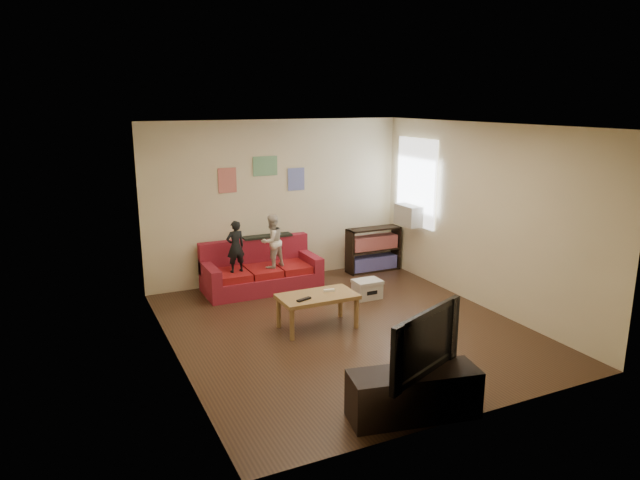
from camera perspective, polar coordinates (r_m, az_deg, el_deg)
name	(u,v)px	position (r m, az deg, el deg)	size (l,w,h in m)	color
room_shell	(346,231)	(7.41, 2.65, 0.92)	(4.52, 5.02, 2.72)	#442C1D
sofa	(260,272)	(9.34, -5.98, -3.25)	(1.86, 0.85, 0.82)	maroon
child_a	(236,247)	(8.91, -8.45, -0.65)	(0.30, 0.20, 0.82)	black
child_b	(272,241)	(9.09, -4.84, -0.12)	(0.42, 0.33, 0.86)	silver
coffee_table	(317,299)	(7.68, -0.26, -5.96)	(1.04, 0.57, 0.47)	#9B7542
remote	(304,299)	(7.46, -1.62, -5.95)	(0.22, 0.05, 0.02)	black
game_controller	(329,290)	(7.78, 0.92, -5.06)	(0.15, 0.04, 0.03)	white
bookshelf	(373,252)	(10.29, 5.33, -1.16)	(0.99, 0.30, 0.79)	black
window	(416,182)	(9.89, 9.61, 5.71)	(0.04, 1.08, 1.48)	white
ac_unit	(409,215)	(9.92, 8.91, 2.47)	(0.28, 0.55, 0.35)	#B7B2A3
artwork_left	(227,180)	(9.31, -9.26, 5.90)	(0.30, 0.01, 0.40)	#D87266
artwork_center	(265,166)	(9.48, -5.50, 7.38)	(0.42, 0.01, 0.32)	#72B27F
artwork_right	(296,179)	(9.71, -2.40, 6.09)	(0.30, 0.01, 0.38)	#727FCC
file_box	(367,289)	(8.92, 4.74, -4.90)	(0.42, 0.32, 0.29)	silver
tv_stand	(414,394)	(5.78, 9.34, -14.95)	(1.27, 0.42, 0.48)	black
television	(416,340)	(5.53, 9.57, -9.83)	(1.13, 0.15, 0.65)	black
tissue	(317,294)	(8.95, -0.27, -5.44)	(0.10, 0.10, 0.10)	silver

